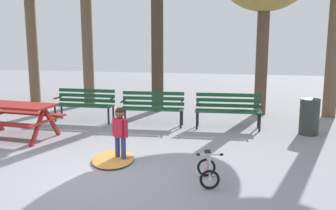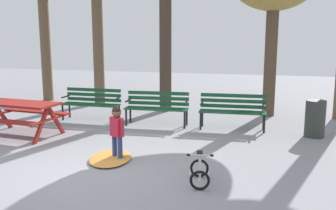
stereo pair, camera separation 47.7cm
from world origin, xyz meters
name	(u,v)px [view 1 (the left image)]	position (x,y,z in m)	size (l,w,h in m)	color
ground	(96,174)	(0.00, 0.00, 0.00)	(36.00, 36.00, 0.00)	gray
picnic_table	(14,112)	(-2.66, 1.75, 0.59)	(1.91, 1.49, 0.79)	maroon
park_bench_far_left	(85,102)	(-1.86, 3.69, 0.51)	(1.60, 0.47, 0.85)	#144728
park_bench_left	(152,105)	(0.04, 3.58, 0.51)	(1.63, 0.57, 0.85)	#144728
park_bench_right	(228,108)	(1.94, 3.68, 0.51)	(1.63, 0.56, 0.85)	#144728
child_standing	(120,130)	(0.18, 0.69, 0.58)	(0.34, 0.26, 0.99)	navy
kids_bicycle	(208,170)	(1.83, 0.03, 0.20)	(0.45, 0.61, 0.54)	black
leaf_pile	(113,159)	(0.04, 0.69, 0.04)	(1.08, 0.75, 0.07)	#C68438
trash_bin	(309,117)	(3.80, 3.43, 0.42)	(0.44, 0.44, 0.83)	#2D332D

